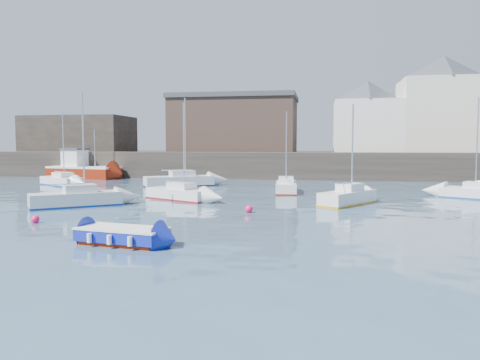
% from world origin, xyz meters
% --- Properties ---
extents(water, '(220.00, 220.00, 0.00)m').
position_xyz_m(water, '(0.00, 0.00, 0.00)').
color(water, '#2D4760').
rests_on(water, ground).
extents(quay_wall, '(90.00, 5.00, 3.00)m').
position_xyz_m(quay_wall, '(0.00, 35.00, 1.50)').
color(quay_wall, '#28231E').
rests_on(quay_wall, ground).
extents(land_strip, '(90.00, 32.00, 2.80)m').
position_xyz_m(land_strip, '(0.00, 53.00, 1.40)').
color(land_strip, '#28231E').
rests_on(land_strip, ground).
extents(bldg_east_a, '(13.36, 13.36, 11.80)m').
position_xyz_m(bldg_east_a, '(20.00, 42.00, 8.81)').
color(bldg_east_a, beige).
rests_on(bldg_east_a, land_strip).
extents(bldg_east_d, '(11.14, 11.14, 8.95)m').
position_xyz_m(bldg_east_d, '(11.00, 41.50, 7.36)').
color(bldg_east_d, white).
rests_on(bldg_east_d, land_strip).
extents(warehouse, '(16.40, 10.40, 7.60)m').
position_xyz_m(warehouse, '(-6.00, 43.00, 6.62)').
color(warehouse, '#3D2D26').
rests_on(warehouse, land_strip).
extents(bldg_west, '(14.00, 8.00, 5.00)m').
position_xyz_m(bldg_west, '(-28.00, 42.00, 5.30)').
color(bldg_west, '#353028').
rests_on(bldg_west, land_strip).
extents(blue_dinghy, '(3.75, 2.16, 0.67)m').
position_xyz_m(blue_dinghy, '(-2.23, -2.00, 0.37)').
color(blue_dinghy, maroon).
rests_on(blue_dinghy, ground).
extents(fishing_boat, '(8.91, 4.77, 5.60)m').
position_xyz_m(fishing_boat, '(-22.02, 31.56, 1.08)').
color(fishing_boat, maroon).
rests_on(fishing_boat, ground).
extents(sailboat_a, '(5.35, 4.79, 7.11)m').
position_xyz_m(sailboat_a, '(-9.74, 8.07, 0.50)').
color(sailboat_a, silver).
rests_on(sailboat_a, ground).
extents(sailboat_b, '(5.43, 4.05, 6.79)m').
position_xyz_m(sailboat_b, '(-4.46, 12.69, 0.44)').
color(sailboat_b, silver).
rests_on(sailboat_b, ground).
extents(sailboat_c, '(4.03, 4.98, 6.48)m').
position_xyz_m(sailboat_c, '(7.11, 12.01, 0.50)').
color(sailboat_c, silver).
rests_on(sailboat_c, ground).
extents(sailboat_e, '(5.55, 4.41, 7.03)m').
position_xyz_m(sailboat_e, '(-18.95, 21.99, 0.46)').
color(sailboat_e, silver).
rests_on(sailboat_e, ground).
extents(sailboat_f, '(1.99, 5.15, 6.56)m').
position_xyz_m(sailboat_f, '(2.59, 19.10, 0.46)').
color(sailboat_f, silver).
rests_on(sailboat_f, ground).
extents(sailboat_h, '(6.51, 5.08, 8.22)m').
position_xyz_m(sailboat_h, '(-7.65, 23.08, 0.54)').
color(sailboat_h, silver).
rests_on(sailboat_h, ground).
extents(buoy_near, '(0.40, 0.40, 0.40)m').
position_xyz_m(buoy_near, '(-8.57, 2.00, 0.00)').
color(buoy_near, '#FF155C').
rests_on(buoy_near, ground).
extents(buoy_mid, '(0.44, 0.44, 0.44)m').
position_xyz_m(buoy_mid, '(1.32, 7.30, 0.00)').
color(buoy_mid, '#FF155C').
rests_on(buoy_mid, ground).
extents(buoy_far, '(0.41, 0.41, 0.41)m').
position_xyz_m(buoy_far, '(-4.48, 18.73, 0.00)').
color(buoy_far, '#FF155C').
rests_on(buoy_far, ground).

